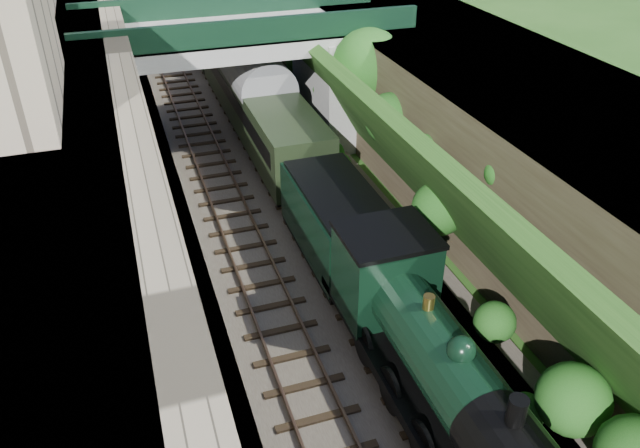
{
  "coord_description": "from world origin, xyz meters",
  "views": [
    {
      "loc": [
        -5.78,
        -6.76,
        14.17
      ],
      "look_at": [
        0.0,
        10.38,
        2.89
      ],
      "focal_mm": 35.0,
      "sensor_mm": 36.0,
      "label": 1
    }
  ],
  "objects_px": {
    "road_bridge": "(253,68)",
    "locomotive": "(426,350)",
    "tree": "(369,68)",
    "tender": "(337,226)"
  },
  "relations": [
    {
      "from": "road_bridge",
      "to": "locomotive",
      "type": "height_order",
      "value": "road_bridge"
    },
    {
      "from": "tree",
      "to": "locomotive",
      "type": "bearing_deg",
      "value": -106.54
    },
    {
      "from": "road_bridge",
      "to": "tender",
      "type": "xyz_separation_m",
      "value": [
        0.26,
        -12.05,
        -2.46
      ]
    },
    {
      "from": "locomotive",
      "to": "tender",
      "type": "height_order",
      "value": "locomotive"
    },
    {
      "from": "tender",
      "to": "road_bridge",
      "type": "bearing_deg",
      "value": 91.22
    },
    {
      "from": "road_bridge",
      "to": "tender",
      "type": "bearing_deg",
      "value": -88.78
    },
    {
      "from": "tree",
      "to": "tender",
      "type": "distance_m",
      "value": 10.18
    },
    {
      "from": "tree",
      "to": "locomotive",
      "type": "xyz_separation_m",
      "value": [
        -4.71,
        -15.87,
        -2.75
      ]
    },
    {
      "from": "tree",
      "to": "tender",
      "type": "height_order",
      "value": "tree"
    },
    {
      "from": "tree",
      "to": "locomotive",
      "type": "distance_m",
      "value": 16.78
    }
  ]
}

